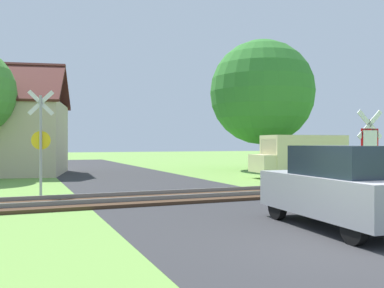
# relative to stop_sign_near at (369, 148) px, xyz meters

# --- Properties ---
(ground_plane) EXTENTS (160.00, 160.00, 0.00)m
(ground_plane) POSITION_rel_stop_sign_near_xyz_m (-4.29, -3.95, -1.68)
(ground_plane) COLOR #6B9942
(road_asphalt) EXTENTS (6.79, 80.00, 0.01)m
(road_asphalt) POSITION_rel_stop_sign_near_xyz_m (-4.29, -1.95, -1.67)
(road_asphalt) COLOR #2D2D30
(road_asphalt) RESTS_ON ground
(rail_track) EXTENTS (60.00, 2.60, 0.22)m
(rail_track) POSITION_rel_stop_sign_near_xyz_m (-4.29, 3.51, -1.62)
(rail_track) COLOR #422D1E
(rail_track) RESTS_ON ground
(stop_sign_near) EXTENTS (0.88, 0.17, 2.82)m
(stop_sign_near) POSITION_rel_stop_sign_near_xyz_m (0.00, 0.00, 0.00)
(stop_sign_near) COLOR brown
(stop_sign_near) RESTS_ON ground
(crossing_sign_far) EXTENTS (0.87, 0.19, 3.65)m
(crossing_sign_far) POSITION_rel_stop_sign_near_xyz_m (-8.84, 5.82, 0.38)
(crossing_sign_far) COLOR #9E9EA5
(crossing_sign_far) RESTS_ON ground
(tree_far) EXTENTS (7.17, 7.17, 8.90)m
(tree_far) POSITION_rel_stop_sign_near_xyz_m (6.02, 15.71, 3.64)
(tree_far) COLOR #513823
(tree_far) RESTS_ON ground
(mail_truck) EXTENTS (5.02, 2.21, 2.24)m
(mail_truck) POSITION_rel_stop_sign_near_xyz_m (4.22, 8.94, -0.44)
(mail_truck) COLOR beige
(mail_truck) RESTS_ON ground
(parked_car) EXTENTS (1.90, 4.10, 1.78)m
(parked_car) POSITION_rel_stop_sign_near_xyz_m (-3.20, -2.40, -0.78)
(parked_car) COLOR #99999E
(parked_car) RESTS_ON ground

